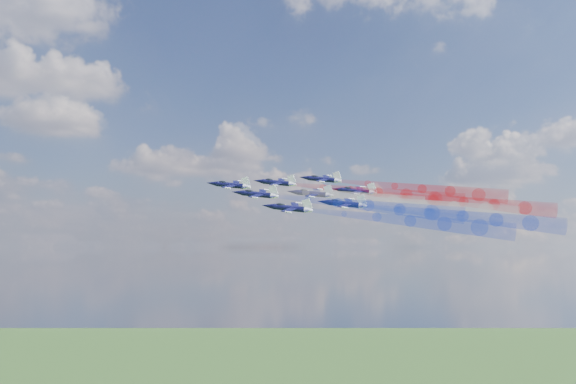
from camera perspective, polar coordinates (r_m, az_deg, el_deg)
jet_lead at (r=165.14m, az=-4.99°, el=0.59°), size 15.44×15.42×7.06m
trail_lead at (r=158.48m, az=4.03°, el=-0.31°), size 33.84×32.55×9.83m
jet_inner_left at (r=156.07m, az=-2.69°, el=-0.20°), size 15.44×15.42×7.06m
trail_inner_left at (r=150.61m, az=6.94°, el=-1.18°), size 33.84×32.55×9.83m
jet_inner_right at (r=172.12m, az=-1.00°, el=0.81°), size 15.44×15.42×7.06m
trail_inner_right at (r=167.19m, az=7.74°, el=-0.04°), size 33.84×32.55×9.83m
jet_outer_left at (r=145.83m, az=0.11°, el=-1.40°), size 15.44×15.42×7.06m
trail_outer_left at (r=141.86m, az=10.49°, el=-2.47°), size 33.84×32.55×9.83m
jet_center_third at (r=159.95m, az=2.08°, el=-0.15°), size 15.44×15.42×7.06m
trail_center_third at (r=156.62m, az=11.54°, el=-1.08°), size 33.84×32.55×9.83m
jet_outer_right at (r=177.15m, az=2.95°, el=1.11°), size 15.44×15.42×7.06m
trail_outer_right at (r=173.95m, az=11.48°, el=0.28°), size 33.84×32.55×9.83m
jet_rear_left at (r=151.83m, az=4.85°, el=-1.02°), size 15.44×15.42×7.06m
trail_rear_left at (r=149.93m, az=14.83°, el=-2.02°), size 33.84×32.55×9.83m
jet_rear_right at (r=167.47m, az=5.87°, el=0.08°), size 15.44×15.42×7.06m
trail_rear_right at (r=165.77m, az=14.90°, el=-0.80°), size 33.84×32.55×9.83m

